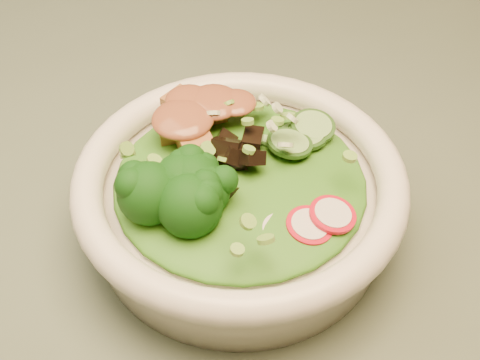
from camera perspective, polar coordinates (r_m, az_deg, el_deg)
dining_table at (r=0.62m, az=-12.80°, el=-9.94°), size 1.20×0.80×0.75m
salad_bowl at (r=0.48m, az=0.00°, el=-1.52°), size 0.24×0.24×0.06m
lettuce_bed at (r=0.47m, az=0.00°, el=0.09°), size 0.18×0.18×0.02m
broccoli_florets at (r=0.44m, az=-5.72°, el=-1.81°), size 0.09×0.08×0.04m
radish_slices at (r=0.44m, az=4.70°, el=-3.99°), size 0.10×0.07×0.02m
cucumber_slices at (r=0.49m, az=5.59°, el=3.58°), size 0.08×0.08×0.03m
mushroom_heap at (r=0.46m, az=-0.76°, el=1.84°), size 0.08×0.08×0.03m
tofu_cubes at (r=0.49m, az=-3.57°, el=4.68°), size 0.09×0.08×0.03m
peanut_sauce at (r=0.49m, az=-3.63°, el=5.69°), size 0.06×0.05×0.01m
scallion_garnish at (r=0.45m, az=0.00°, el=1.88°), size 0.17×0.17×0.02m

